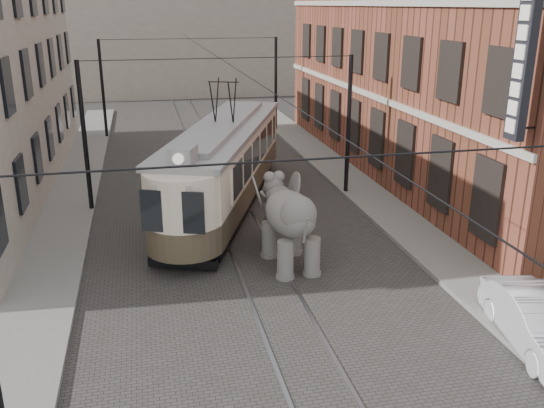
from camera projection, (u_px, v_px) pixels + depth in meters
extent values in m
plane|color=#3A3836|center=(256.00, 258.00, 19.49)|extent=(120.00, 120.00, 0.00)
cube|color=slate|center=(424.00, 241.00, 20.69)|extent=(2.00, 60.00, 0.15)
cube|color=slate|center=(48.00, 275.00, 18.14)|extent=(2.00, 60.00, 0.15)
cube|color=brown|center=(445.00, 47.00, 28.12)|extent=(8.00, 26.00, 12.00)
cube|color=gray|center=(173.00, 15.00, 54.22)|extent=(28.00, 10.00, 14.00)
imported|color=#B9B9BE|center=(539.00, 322.00, 14.25)|extent=(2.09, 4.29, 1.35)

